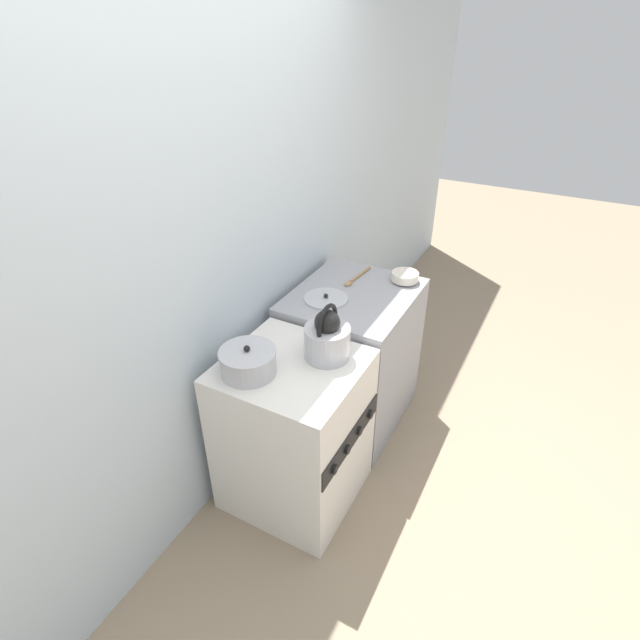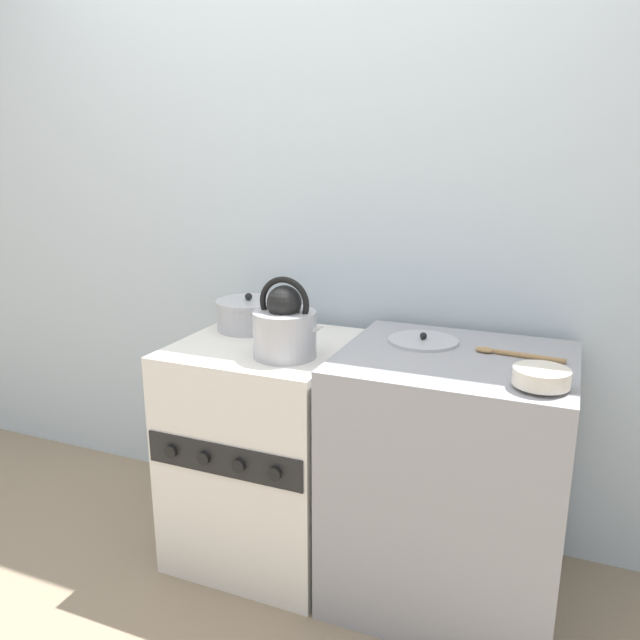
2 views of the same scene
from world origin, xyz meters
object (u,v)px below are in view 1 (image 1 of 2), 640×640
Objects in this scene: enamel_bowl at (405,276)px; loose_pot_lid at (326,298)px; stove at (294,432)px; kettle at (327,337)px; cooking_pot at (248,362)px.

loose_pot_lid is at bearing 142.82° from enamel_bowl.
kettle reaches higher than stove.
stove is 1.07m from enamel_bowl.
enamel_bowl is at bearing -11.23° from stove.
stove is 0.72m from loose_pot_lid.
enamel_bowl is (1.07, -0.32, 0.01)m from cooking_pot.
cooking_pot is 1.63× the size of enamel_bowl.
kettle is at bearing -42.21° from cooking_pot.
stove is 0.50m from cooking_pot.
loose_pot_lid is at bearing 28.45° from kettle.
stove is 3.49× the size of loose_pot_lid.
stove is at bearing 141.24° from kettle.
cooking_pot is 0.68m from loose_pot_lid.
enamel_bowl is 0.50m from loose_pot_lid.
kettle is 1.77× the size of enamel_bowl.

